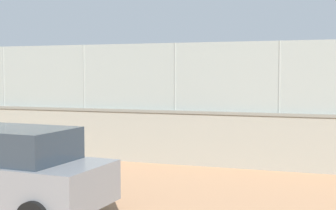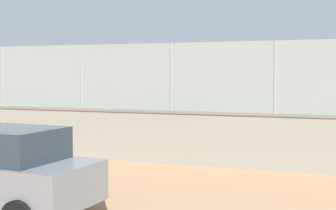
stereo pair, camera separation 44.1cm
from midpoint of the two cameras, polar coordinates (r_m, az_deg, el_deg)
The scene contains 8 objects.
ground_plane at distance 26.15m, azimuth 6.27°, elevation -2.19°, with size 260.00×260.00×0.00m, color tan.
perimeter_wall at distance 13.96m, azimuth 7.19°, elevation -4.05°, with size 27.89×1.00×1.61m.
fence_panel_on_wall at distance 13.83m, azimuth 7.25°, elevation 3.35°, with size 27.39×0.63×2.00m.
player_near_wall_returning at distance 26.99m, azimuth 11.26°, elevation -0.14°, with size 0.97×0.92×1.53m.
player_crossing_court at distance 23.20m, azimuth -9.87°, elevation -0.83°, with size 1.18×0.69×1.48m.
player_foreground_swinging at distance 21.49m, azimuth -3.23°, elevation -1.03°, with size 0.95×0.92×1.54m.
sports_ball at distance 24.88m, azimuth 10.50°, elevation 0.46°, with size 0.15×0.15×0.15m, color yellow.
spare_ball_by_wall at distance 16.09m, azimuth 6.36°, elevation -5.62°, with size 0.17×0.17×0.17m, color yellow.
Camera 2 is at (-5.78, 25.34, 2.69)m, focal length 51.19 mm.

